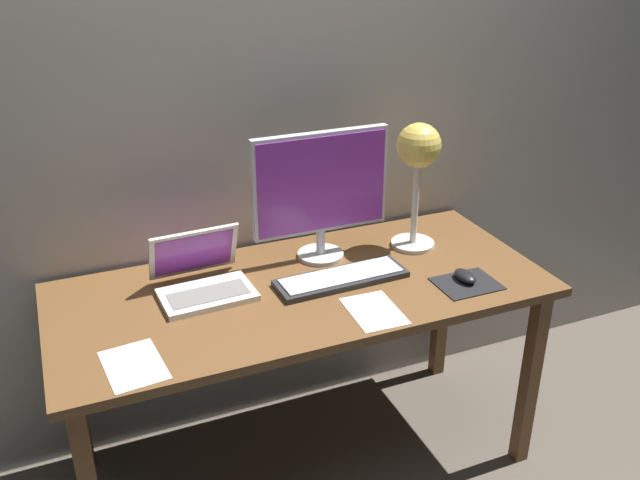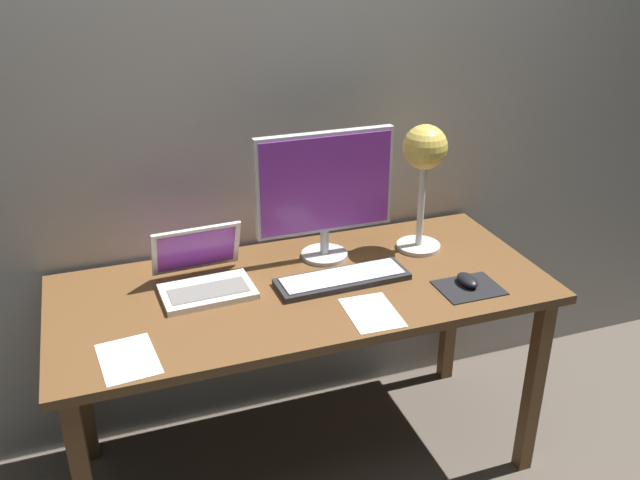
# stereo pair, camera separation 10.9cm
# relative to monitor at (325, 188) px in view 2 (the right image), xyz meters

# --- Properties ---
(ground_plane) EXTENTS (4.80, 4.80, 0.00)m
(ground_plane) POSITION_rel_monitor_xyz_m (-0.14, -0.17, -1.00)
(ground_plane) COLOR brown
(ground_plane) RESTS_ON ground
(back_wall) EXTENTS (4.80, 0.06, 2.60)m
(back_wall) POSITION_rel_monitor_xyz_m (-0.14, 0.23, 0.30)
(back_wall) COLOR #A8A099
(back_wall) RESTS_ON ground
(desk) EXTENTS (1.60, 0.70, 0.74)m
(desk) POSITION_rel_monitor_xyz_m (-0.14, -0.17, -0.34)
(desk) COLOR brown
(desk) RESTS_ON ground
(monitor) EXTENTS (0.48, 0.16, 0.45)m
(monitor) POSITION_rel_monitor_xyz_m (0.00, 0.00, 0.00)
(monitor) COLOR silver
(monitor) RESTS_ON desk
(keyboard_main) EXTENTS (0.44, 0.15, 0.03)m
(keyboard_main) POSITION_rel_monitor_xyz_m (-0.01, -0.19, -0.25)
(keyboard_main) COLOR #28282B
(keyboard_main) RESTS_ON desk
(laptop) EXTENTS (0.30, 0.27, 0.19)m
(laptop) POSITION_rel_monitor_xyz_m (-0.44, -0.07, -0.20)
(laptop) COLOR silver
(laptop) RESTS_ON desk
(desk_lamp) EXTENTS (0.16, 0.16, 0.46)m
(desk_lamp) POSITION_rel_monitor_xyz_m (0.34, -0.05, 0.08)
(desk_lamp) COLOR beige
(desk_lamp) RESTS_ON desk
(mousepad) EXTENTS (0.20, 0.16, 0.00)m
(mousepad) POSITION_rel_monitor_xyz_m (0.36, -0.37, -0.26)
(mousepad) COLOR black
(mousepad) RESTS_ON desk
(mouse) EXTENTS (0.06, 0.10, 0.03)m
(mouse) POSITION_rel_monitor_xyz_m (0.37, -0.35, -0.24)
(mouse) COLOR black
(mouse) RESTS_ON mousepad
(paper_sheet_near_mouse) EXTENTS (0.16, 0.22, 0.00)m
(paper_sheet_near_mouse) POSITION_rel_monitor_xyz_m (0.01, -0.40, -0.26)
(paper_sheet_near_mouse) COLOR white
(paper_sheet_near_mouse) RESTS_ON desk
(paper_sheet_by_keyboard) EXTENTS (0.17, 0.22, 0.00)m
(paper_sheet_by_keyboard) POSITION_rel_monitor_xyz_m (-0.71, -0.40, -0.26)
(paper_sheet_by_keyboard) COLOR white
(paper_sheet_by_keyboard) RESTS_ON desk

